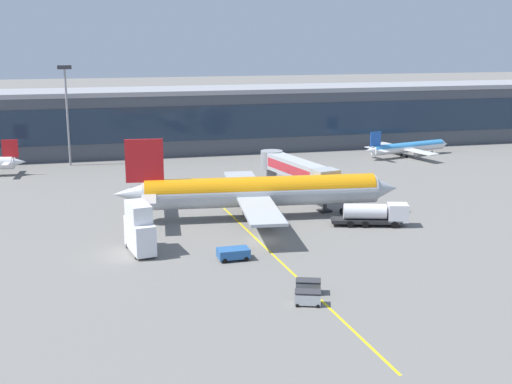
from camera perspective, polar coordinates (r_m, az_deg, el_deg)
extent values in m
plane|color=slate|center=(90.13, 0.59, -4.12)|extent=(700.00, 700.00, 0.00)
cube|color=yellow|center=(91.81, -0.16, -3.79)|extent=(5.03, 79.88, 0.01)
cube|color=#424751|center=(161.74, -0.51, 6.08)|extent=(171.98, 16.21, 13.56)
cube|color=#1E2D42|center=(153.79, 0.20, 5.96)|extent=(166.82, 0.16, 7.60)
cube|color=#99999E|center=(161.00, -0.51, 8.65)|extent=(175.42, 16.53, 1.00)
cylinder|color=#B2B7BC|center=(100.13, 0.45, -0.03)|extent=(35.07, 7.56, 4.17)
cylinder|color=orange|center=(100.04, 0.45, 0.17)|extent=(34.36, 7.33, 4.00)
cone|color=#B2B7BC|center=(104.61, 10.72, 0.31)|extent=(4.54, 4.35, 3.96)
cone|color=#B2B7BC|center=(99.00, -10.53, -0.17)|extent=(5.33, 4.02, 3.54)
cube|color=red|center=(97.96, -9.38, 2.61)|extent=(5.43, 0.89, 6.26)
cube|color=#B2B7BC|center=(102.95, -8.98, 0.53)|extent=(2.64, 6.84, 0.24)
cube|color=#B2B7BC|center=(94.82, -9.01, -0.57)|extent=(2.64, 6.84, 0.24)
cube|color=#B2B7BC|center=(109.07, -1.08, 0.90)|extent=(6.21, 15.03, 0.40)
cube|color=#B2B7BC|center=(90.97, 0.42, -1.60)|extent=(6.21, 15.03, 0.40)
cylinder|color=#939399|center=(106.97, -0.37, -0.14)|extent=(3.42, 2.60, 2.29)
cylinder|color=#939399|center=(94.00, 0.78, -2.02)|extent=(3.42, 2.60, 2.29)
cylinder|color=black|center=(103.56, 7.32, -1.64)|extent=(1.03, 0.50, 1.00)
cylinder|color=slate|center=(103.33, 7.34, -1.15)|extent=(0.20, 0.20, 1.82)
cylinder|color=black|center=(102.47, -0.87, -1.69)|extent=(1.03, 0.50, 1.00)
cylinder|color=slate|center=(102.24, -0.87, -1.20)|extent=(0.20, 0.20, 1.82)
cylinder|color=black|center=(98.88, -0.59, -2.24)|extent=(1.03, 0.50, 1.00)
cylinder|color=slate|center=(98.64, -0.59, -1.73)|extent=(0.20, 0.20, 1.82)
cube|color=#B2B7BC|center=(111.57, 3.44, 2.00)|extent=(6.61, 18.31, 2.80)
cube|color=red|center=(111.59, 3.46, 2.00)|extent=(6.14, 15.50, 1.54)
cube|color=#9EA3A8|center=(103.93, 5.85, 1.12)|extent=(4.17, 3.86, 2.94)
cylinder|color=#4C4C51|center=(104.67, 5.81, -0.65)|extent=(0.70, 0.70, 3.81)
cube|color=#262628|center=(105.10, 5.79, -1.58)|extent=(2.13, 2.13, 0.30)
cylinder|color=gray|center=(119.40, 1.33, 2.76)|extent=(3.90, 3.90, 3.08)
cylinder|color=gray|center=(120.04, 1.32, 1.21)|extent=(1.80, 1.80, 3.81)
cube|color=#232326|center=(98.17, 9.27, -2.38)|extent=(10.30, 5.24, 0.50)
cube|color=silver|center=(98.46, 11.84, -1.69)|extent=(3.40, 3.19, 2.50)
cube|color=black|center=(98.55, 12.58, -1.42)|extent=(0.81, 2.25, 1.12)
cylinder|color=silver|center=(97.79, 9.14, -1.62)|extent=(6.38, 3.82, 2.20)
cylinder|color=black|center=(99.89, 11.38, -2.35)|extent=(1.06, 0.62, 1.00)
cylinder|color=black|center=(97.63, 11.58, -2.72)|extent=(1.06, 0.62, 1.00)
cylinder|color=black|center=(99.34, 9.02, -2.34)|extent=(1.06, 0.62, 1.00)
cylinder|color=black|center=(97.07, 9.17, -2.71)|extent=(1.06, 0.62, 1.00)
cylinder|color=black|center=(99.12, 7.81, -2.33)|extent=(1.06, 0.62, 1.00)
cylinder|color=black|center=(96.84, 7.93, -2.71)|extent=(1.06, 0.62, 1.00)
cube|color=#285B9E|center=(82.57, -1.92, -5.15)|extent=(3.89, 2.45, 1.10)
cube|color=black|center=(82.73, -1.29, -4.96)|extent=(1.41, 2.12, 0.33)
cylinder|color=black|center=(84.01, -1.22, -5.21)|extent=(0.61, 0.27, 0.60)
cylinder|color=black|center=(82.12, -0.84, -5.65)|extent=(0.61, 0.27, 0.60)
cylinder|color=black|center=(83.40, -2.99, -5.37)|extent=(0.61, 0.27, 0.60)
cylinder|color=black|center=(81.49, -2.65, -5.81)|extent=(0.61, 0.27, 0.60)
cube|color=white|center=(86.02, -9.75, -3.64)|extent=(3.58, 7.12, 3.80)
cube|color=silver|center=(85.53, -9.88, -1.65)|extent=(3.18, 5.42, 2.20)
cylinder|color=black|center=(84.64, -8.57, -5.22)|extent=(0.35, 0.63, 0.60)
cylinder|color=black|center=(84.14, -10.05, -5.39)|extent=(0.35, 0.63, 0.60)
cylinder|color=black|center=(89.04, -9.37, -4.32)|extent=(0.35, 0.63, 0.60)
cylinder|color=black|center=(88.56, -10.78, -4.47)|extent=(0.35, 0.63, 0.60)
cube|color=#B2B7BC|center=(69.52, 4.39, -8.89)|extent=(2.95, 2.26, 1.10)
cube|color=#333338|center=(69.26, 4.40, -8.35)|extent=(3.00, 2.31, 0.10)
cylinder|color=black|center=(69.05, 3.50, -9.53)|extent=(0.38, 0.23, 0.36)
cylinder|color=black|center=(70.44, 3.53, -9.06)|extent=(0.38, 0.23, 0.36)
cylinder|color=black|center=(69.04, 5.25, -9.56)|extent=(0.38, 0.23, 0.36)
cylinder|color=black|center=(70.43, 5.24, -9.09)|extent=(0.38, 0.23, 0.36)
cube|color=#595B60|center=(72.50, 4.42, -7.94)|extent=(2.95, 2.26, 1.10)
cube|color=#333338|center=(72.25, 4.43, -7.42)|extent=(3.00, 2.31, 0.10)
cylinder|color=black|center=(72.01, 3.57, -8.55)|extent=(0.38, 0.23, 0.36)
cylinder|color=black|center=(73.41, 3.60, -8.11)|extent=(0.38, 0.23, 0.36)
cylinder|color=black|center=(72.01, 5.24, -8.58)|extent=(0.38, 0.23, 0.36)
cylinder|color=black|center=(73.40, 5.24, -8.15)|extent=(0.38, 0.23, 0.36)
cylinder|color=white|center=(155.06, 12.71, 3.67)|extent=(19.54, 6.94, 2.09)
cylinder|color=#388CD1|center=(155.03, 12.71, 3.74)|extent=(19.13, 6.76, 2.01)
cone|color=white|center=(162.13, 15.53, 3.92)|extent=(2.52, 2.44, 1.98)
cone|color=white|center=(148.30, 9.59, 3.47)|extent=(2.87, 2.35, 1.78)
cube|color=#1E51B2|center=(148.74, 10.04, 4.42)|extent=(2.68, 0.88, 3.13)
cube|color=white|center=(151.02, 9.66, 3.68)|extent=(1.94, 3.52, 0.14)
cube|color=white|center=(147.81, 10.66, 3.44)|extent=(1.94, 3.52, 0.14)
cube|color=white|center=(158.41, 11.25, 3.88)|extent=(4.71, 8.67, 0.23)
cube|color=white|center=(150.72, 13.75, 3.29)|extent=(4.71, 8.67, 0.23)
cylinder|color=#939399|center=(157.77, 11.74, 3.55)|extent=(1.84, 1.52, 1.15)
cylinder|color=#939399|center=(152.31, 13.52, 3.12)|extent=(1.84, 1.52, 1.15)
cylinder|color=black|center=(160.03, 14.59, 3.22)|extent=(0.61, 0.36, 0.57)
cylinder|color=slate|center=(159.95, 14.60, 3.40)|extent=(0.11, 0.11, 0.99)
cylinder|color=black|center=(155.28, 12.12, 3.06)|extent=(0.61, 0.36, 0.57)
cylinder|color=slate|center=(155.20, 12.13, 3.24)|extent=(0.11, 0.11, 0.99)
cylinder|color=black|center=(153.88, 12.57, 2.95)|extent=(0.61, 0.36, 0.57)
cylinder|color=slate|center=(153.80, 12.58, 3.13)|extent=(0.11, 0.11, 0.99)
cone|color=white|center=(138.91, -19.34, 2.41)|extent=(2.90, 2.16, 1.96)
cube|color=red|center=(138.72, -20.00, 3.46)|extent=(3.00, 0.44, 3.46)
cube|color=white|center=(137.00, -20.29, 2.25)|extent=(1.49, 3.77, 0.15)
cube|color=white|center=(141.46, -19.96, 2.60)|extent=(1.49, 3.77, 0.15)
cylinder|color=gray|center=(145.15, -15.58, 6.02)|extent=(0.44, 0.44, 19.79)
cube|color=#333338|center=(144.31, -15.83, 10.07)|extent=(2.80, 0.50, 0.80)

